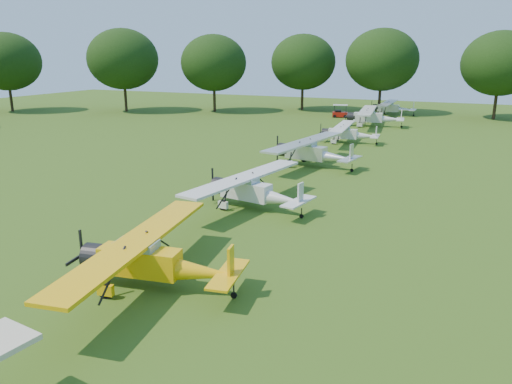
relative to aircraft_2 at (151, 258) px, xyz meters
The scene contains 9 objects.
ground 8.03m from the aircraft_2, 97.17° to the left, with size 160.00×160.00×0.00m, color #315314.
tree_belt 10.80m from the aircraft_2, 72.16° to the left, with size 137.36×130.27×14.52m.
aircraft_2 is the anchor object (origin of this frame).
aircraft_3 11.42m from the aircraft_2, 93.49° to the left, with size 6.90×10.92×2.14m.
aircraft_4 24.10m from the aircraft_2, 92.50° to the left, with size 7.39×11.71×2.30m.
aircraft_5 36.33m from the aircraft_2, 91.73° to the left, with size 6.24×9.94×1.95m.
aircraft_6 49.67m from the aircraft_2, 91.33° to the left, with size 7.51×11.92×2.34m.
aircraft_7 63.07m from the aircraft_2, 90.84° to the left, with size 6.67×10.59×2.10m.
golf_cart 57.73m from the aircraft_2, 97.40° to the left, with size 2.41×1.80×1.85m.
Camera 1 is at (12.35, -23.04, 9.23)m, focal length 35.00 mm.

